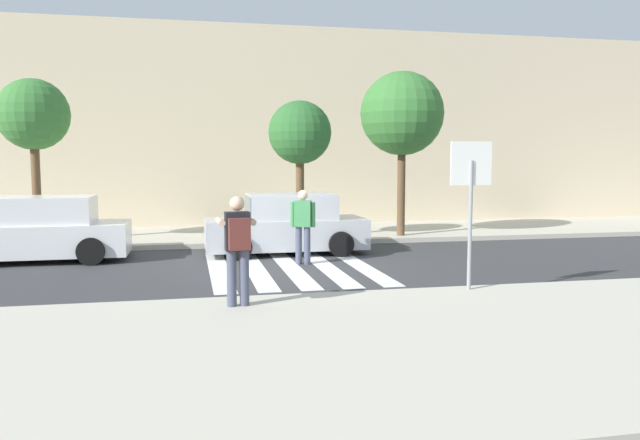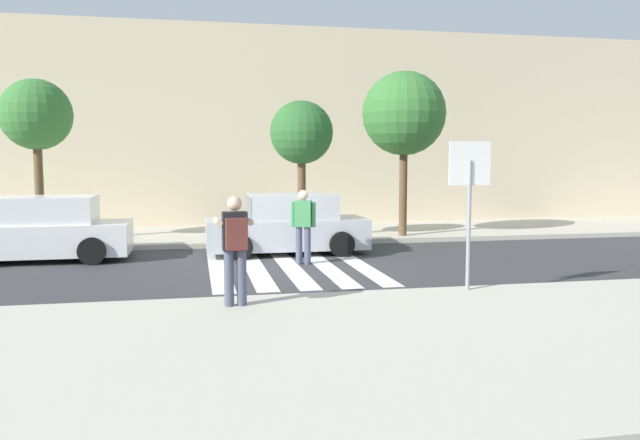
% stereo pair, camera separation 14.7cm
% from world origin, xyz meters
% --- Properties ---
extents(ground_plane, '(120.00, 120.00, 0.00)m').
position_xyz_m(ground_plane, '(0.00, 0.00, 0.00)').
color(ground_plane, '#38383A').
extents(sidewalk_near, '(60.00, 6.00, 0.14)m').
position_xyz_m(sidewalk_near, '(0.00, -6.20, 0.07)').
color(sidewalk_near, beige).
rests_on(sidewalk_near, ground).
extents(sidewalk_far, '(60.00, 4.80, 0.14)m').
position_xyz_m(sidewalk_far, '(0.00, 6.00, 0.07)').
color(sidewalk_far, beige).
rests_on(sidewalk_far, ground).
extents(building_facade_far, '(56.00, 4.00, 7.09)m').
position_xyz_m(building_facade_far, '(0.00, 10.40, 3.55)').
color(building_facade_far, beige).
rests_on(building_facade_far, ground).
extents(crosswalk_stripe_0, '(0.44, 5.20, 0.01)m').
position_xyz_m(crosswalk_stripe_0, '(-1.60, 0.20, 0.00)').
color(crosswalk_stripe_0, silver).
rests_on(crosswalk_stripe_0, ground).
extents(crosswalk_stripe_1, '(0.44, 5.20, 0.01)m').
position_xyz_m(crosswalk_stripe_1, '(-0.80, 0.20, 0.00)').
color(crosswalk_stripe_1, silver).
rests_on(crosswalk_stripe_1, ground).
extents(crosswalk_stripe_2, '(0.44, 5.20, 0.01)m').
position_xyz_m(crosswalk_stripe_2, '(0.00, 0.20, 0.00)').
color(crosswalk_stripe_2, silver).
rests_on(crosswalk_stripe_2, ground).
extents(crosswalk_stripe_3, '(0.44, 5.20, 0.01)m').
position_xyz_m(crosswalk_stripe_3, '(0.80, 0.20, 0.00)').
color(crosswalk_stripe_3, silver).
rests_on(crosswalk_stripe_3, ground).
extents(crosswalk_stripe_4, '(0.44, 5.20, 0.01)m').
position_xyz_m(crosswalk_stripe_4, '(1.60, 0.20, 0.00)').
color(crosswalk_stripe_4, silver).
rests_on(crosswalk_stripe_4, ground).
extents(stop_sign, '(0.76, 0.08, 2.60)m').
position_xyz_m(stop_sign, '(2.58, -3.48, 2.04)').
color(stop_sign, gray).
rests_on(stop_sign, sidewalk_near).
extents(photographer_with_backpack, '(0.61, 0.86, 1.72)m').
position_xyz_m(photographer_with_backpack, '(-1.50, -3.93, 1.17)').
color(photographer_with_backpack, '#474C60').
rests_on(photographer_with_backpack, sidewalk_near).
extents(pedestrian_crossing, '(0.55, 0.35, 1.72)m').
position_xyz_m(pedestrian_crossing, '(0.36, 0.55, 0.97)').
color(pedestrian_crossing, '#474C60').
rests_on(pedestrian_crossing, ground).
extents(parked_car_white, '(4.10, 1.92, 1.55)m').
position_xyz_m(parked_car_white, '(-5.68, 2.30, 0.73)').
color(parked_car_white, white).
rests_on(parked_car_white, ground).
extents(parked_car_silver, '(4.10, 1.92, 1.55)m').
position_xyz_m(parked_car_silver, '(0.26, 2.30, 0.73)').
color(parked_car_silver, '#B7BABF').
rests_on(parked_car_silver, ground).
extents(street_tree_west, '(1.95, 1.95, 4.50)m').
position_xyz_m(street_tree_west, '(-6.34, 4.99, 3.62)').
color(street_tree_west, brown).
rests_on(street_tree_west, sidewalk_far).
extents(street_tree_center, '(1.82, 1.82, 3.98)m').
position_xyz_m(street_tree_center, '(0.96, 4.25, 3.16)').
color(street_tree_center, brown).
rests_on(street_tree_center, sidewalk_far).
extents(street_tree_east, '(2.49, 2.49, 4.90)m').
position_xyz_m(street_tree_east, '(4.06, 4.27, 3.77)').
color(street_tree_east, brown).
rests_on(street_tree_east, sidewalk_far).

